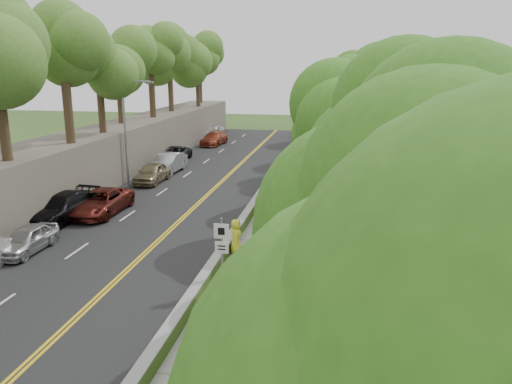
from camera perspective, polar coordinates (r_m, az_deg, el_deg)
The scene contains 25 objects.
ground at distance 24.09m, azimuth -4.56°, elevation -7.88°, with size 140.00×140.00×0.00m, color #33511E.
road at distance 39.27m, azimuth -6.70°, elevation 0.95°, with size 11.20×66.00×0.04m, color black.
sidewalk at distance 37.79m, azimuth 4.93°, elevation 0.46°, with size 4.20×66.00×0.05m, color gray.
jersey_barrier at distance 37.99m, azimuth 1.48°, elevation 1.01°, with size 0.42×66.00×0.60m, color #87E125.
rock_embankment at distance 41.91m, azimuth -17.47°, elevation 4.00°, with size 5.00×66.00×4.00m, color #595147.
chainlink_fence at distance 37.44m, azimuth 8.16°, elevation 1.77°, with size 0.04×66.00×2.00m, color slate.
trees_embankment at distance 41.09m, azimuth -17.76°, elevation 15.72°, with size 6.40×66.00×13.00m, color #52802D, non-canonical shape.
trees_fenceside at distance 36.61m, azimuth 12.25°, elevation 10.80°, with size 7.00×66.00×14.00m, color #3E7C20, non-canonical shape.
streetlight at distance 39.32m, azimuth -14.47°, elevation 7.45°, with size 2.52×0.22×8.00m.
signpost at distance 20.41m, azimuth -3.94°, elevation -6.17°, with size 0.62×0.09×3.10m.
construction_barrel at distance 41.53m, azimuth 6.95°, elevation 2.30°, with size 0.50×0.50×0.82m, color red.
concrete_block at distance 21.52m, azimuth 5.42°, elevation -9.35°, with size 1.28×0.96×0.85m, color gray.
car_0 at distance 27.29m, azimuth -24.71°, elevation -4.94°, with size 1.56×3.87×1.32m, color #AEAEB2.
car_2 at distance 32.47m, azimuth -17.34°, elevation -1.10°, with size 2.49×5.41×1.50m, color maroon.
car_3 at distance 31.80m, azimuth -21.31°, elevation -1.67°, with size 2.26×5.55×1.61m, color black.
car_4 at distance 40.04m, azimuth -11.78°, elevation 2.15°, with size 1.81×4.50×1.53m, color gray.
car_5 at distance 43.35m, azimuth -10.02°, elevation 3.26°, with size 1.76×5.06×1.67m, color #9A9DA0.
car_6 at distance 48.70m, azimuth -9.32°, elevation 4.32°, with size 2.23×4.83×1.34m, color black.
car_7 at distance 57.84m, azimuth -4.81°, elevation 6.12°, with size 2.07×5.10×1.48m, color #9A3D27.
car_8 at distance 63.73m, azimuth -4.89°, elevation 6.90°, with size 1.77×4.41×1.50m, color silver.
painter_0 at distance 24.50m, azimuth -2.31°, elevation -5.12°, with size 0.87×0.56×1.77m, color yellow.
painter_1 at distance 29.42m, azimuth 1.27°, elevation -1.76°, with size 0.64×0.42×1.74m, color white.
painter_2 at distance 33.27m, azimuth 1.13°, elevation 0.28°, with size 0.91×0.71×1.87m, color black.
painter_3 at distance 34.57m, azimuth 1.47°, elevation 0.56°, with size 1.01×0.58×1.57m, color #9A663B.
person_far at distance 42.38m, azimuth 7.81°, elevation 3.02°, with size 0.90×0.38×1.54m, color black.
Camera 1 is at (5.77, -21.53, 9.15)m, focal length 35.00 mm.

